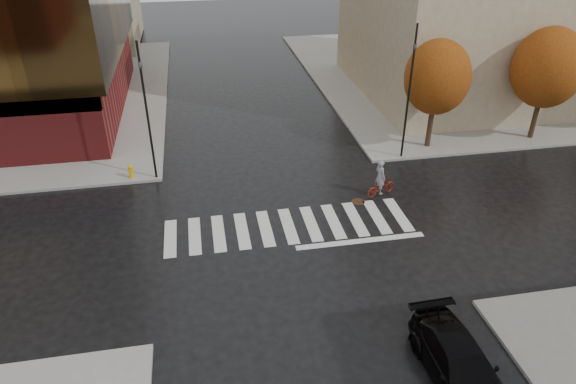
% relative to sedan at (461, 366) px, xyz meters
% --- Properties ---
extents(ground, '(120.00, 120.00, 0.00)m').
position_rel_sedan_xyz_m(ground, '(-3.75, 9.26, -0.70)').
color(ground, black).
rests_on(ground, ground).
extents(sidewalk_ne, '(30.00, 30.00, 0.15)m').
position_rel_sedan_xyz_m(sidewalk_ne, '(17.25, 30.26, -0.62)').
color(sidewalk_ne, gray).
rests_on(sidewalk_ne, ground).
extents(crosswalk, '(12.00, 3.00, 0.01)m').
position_rel_sedan_xyz_m(crosswalk, '(-3.75, 9.76, -0.69)').
color(crosswalk, silver).
rests_on(crosswalk, ground).
extents(tree_ne_a, '(3.80, 3.80, 6.50)m').
position_rel_sedan_xyz_m(tree_ne_a, '(6.25, 16.66, 3.76)').
color(tree_ne_a, '#322016').
rests_on(tree_ne_a, sidewalk_ne).
extents(tree_ne_b, '(4.20, 4.20, 6.89)m').
position_rel_sedan_xyz_m(tree_ne_b, '(13.25, 16.66, 3.92)').
color(tree_ne_b, '#322016').
rests_on(tree_ne_b, sidewalk_ne).
extents(sedan, '(2.07, 4.86, 1.40)m').
position_rel_sedan_xyz_m(sedan, '(0.00, 0.00, 0.00)').
color(sedan, black).
rests_on(sedan, ground).
extents(cyclist, '(1.86, 1.21, 2.00)m').
position_rel_sedan_xyz_m(cyclist, '(1.47, 11.76, -0.02)').
color(cyclist, maroon).
rests_on(cyclist, ground).
extents(traffic_light_nw, '(0.22, 0.20, 7.42)m').
position_rel_sedan_xyz_m(traffic_light_nw, '(-10.05, 15.56, 3.69)').
color(traffic_light_nw, black).
rests_on(traffic_light_nw, sidewalk_nw).
extents(traffic_light_ne, '(0.20, 0.23, 7.66)m').
position_rel_sedan_xyz_m(traffic_light_ne, '(4.14, 15.56, 3.86)').
color(traffic_light_ne, black).
rests_on(traffic_light_ne, sidewalk_ne).
extents(fire_hydrant, '(0.28, 0.28, 0.78)m').
position_rel_sedan_xyz_m(fire_hydrant, '(-11.37, 15.76, -0.12)').
color(fire_hydrant, '#E1AD0D').
rests_on(fire_hydrant, sidewalk_nw).
extents(manhole, '(0.85, 0.85, 0.01)m').
position_rel_sedan_xyz_m(manhole, '(0.16, 11.26, -0.69)').
color(manhole, '#512D1C').
rests_on(manhole, ground).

